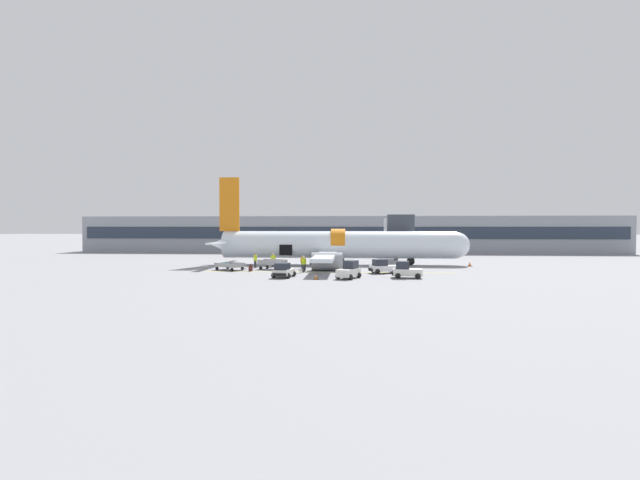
# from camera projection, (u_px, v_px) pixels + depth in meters

# --- Properties ---
(ground_plane) EXTENTS (500.00, 500.00, 0.00)m
(ground_plane) POSITION_uv_depth(u_px,v_px,m) (343.00, 269.00, 52.06)
(ground_plane) COLOR gray
(apron_marking_line) EXTENTS (27.99, 0.82, 0.01)m
(apron_marking_line) POSITION_uv_depth(u_px,v_px,m) (329.00, 272.00, 47.82)
(apron_marking_line) COLOR yellow
(apron_marking_line) RESTS_ON ground_plane
(terminal_strip) EXTENTS (106.58, 13.57, 7.19)m
(terminal_strip) POSITION_uv_depth(u_px,v_px,m) (347.00, 234.00, 89.07)
(terminal_strip) COLOR gray
(terminal_strip) RESTS_ON ground_plane
(jet_bridge_stub) EXTENTS (3.63, 12.71, 6.78)m
(jet_bridge_stub) POSITION_uv_depth(u_px,v_px,m) (397.00, 227.00, 63.71)
(jet_bridge_stub) COLOR #4C4C51
(jet_bridge_stub) RESTS_ON ground_plane
(airplane) EXTENTS (34.83, 30.60, 11.82)m
(airplane) POSITION_uv_depth(u_px,v_px,m) (335.00, 245.00, 57.32)
(airplane) COLOR silver
(airplane) RESTS_ON ground_plane
(baggage_tug_lead) EXTENTS (2.58, 3.22, 1.75)m
(baggage_tug_lead) POSITION_uv_depth(u_px,v_px,m) (349.00, 271.00, 42.06)
(baggage_tug_lead) COLOR silver
(baggage_tug_lead) RESTS_ON ground_plane
(baggage_tug_mid) EXTENTS (3.03, 2.10, 1.66)m
(baggage_tug_mid) POSITION_uv_depth(u_px,v_px,m) (406.00, 271.00, 42.41)
(baggage_tug_mid) COLOR silver
(baggage_tug_mid) RESTS_ON ground_plane
(baggage_tug_rear) EXTENTS (3.49, 2.40, 1.53)m
(baggage_tug_rear) POSITION_uv_depth(u_px,v_px,m) (383.00, 267.00, 46.78)
(baggage_tug_rear) COLOR white
(baggage_tug_rear) RESTS_ON ground_plane
(baggage_tug_spare) EXTENTS (2.33, 3.01, 1.47)m
(baggage_tug_spare) POSITION_uv_depth(u_px,v_px,m) (283.00, 271.00, 42.87)
(baggage_tug_spare) COLOR silver
(baggage_tug_spare) RESTS_ON ground_plane
(baggage_cart_loading) EXTENTS (4.23, 2.61, 1.18)m
(baggage_cart_loading) POSITION_uv_depth(u_px,v_px,m) (273.00, 265.00, 50.91)
(baggage_cart_loading) COLOR #999BA0
(baggage_cart_loading) RESTS_ON ground_plane
(baggage_cart_queued) EXTENTS (4.20, 3.15, 0.88)m
(baggage_cart_queued) POSITION_uv_depth(u_px,v_px,m) (230.00, 266.00, 50.06)
(baggage_cart_queued) COLOR #999BA0
(baggage_cart_queued) RESTS_ON ground_plane
(ground_crew_loader_a) EXTENTS (0.51, 0.51, 1.61)m
(ground_crew_loader_a) POSITION_uv_depth(u_px,v_px,m) (302.00, 262.00, 51.85)
(ground_crew_loader_a) COLOR #2D2D33
(ground_crew_loader_a) RESTS_ON ground_plane
(ground_crew_loader_b) EXTENTS (0.36, 0.53, 1.56)m
(ground_crew_loader_b) POSITION_uv_depth(u_px,v_px,m) (305.00, 263.00, 49.75)
(ground_crew_loader_b) COLOR black
(ground_crew_loader_b) RESTS_ON ground_plane
(ground_crew_driver) EXTENTS (0.61, 0.43, 1.77)m
(ground_crew_driver) POSITION_uv_depth(u_px,v_px,m) (273.00, 260.00, 53.83)
(ground_crew_driver) COLOR #2D2D33
(ground_crew_driver) RESTS_ON ground_plane
(ground_crew_supervisor) EXTENTS (0.58, 0.58, 1.82)m
(ground_crew_supervisor) POSITION_uv_depth(u_px,v_px,m) (255.00, 260.00, 53.07)
(ground_crew_supervisor) COLOR #2D2D33
(ground_crew_supervisor) RESTS_ON ground_plane
(ground_crew_helper) EXTENTS (0.40, 0.55, 1.58)m
(ground_crew_helper) POSITION_uv_depth(u_px,v_px,m) (304.00, 263.00, 50.76)
(ground_crew_helper) COLOR #1E2338
(ground_crew_helper) RESTS_ON ground_plane
(ground_crew_marshal) EXTENTS (0.47, 0.63, 1.81)m
(ground_crew_marshal) POSITION_uv_depth(u_px,v_px,m) (304.00, 264.00, 47.83)
(ground_crew_marshal) COLOR #2D2D33
(ground_crew_marshal) RESTS_ON ground_plane
(suitcase_on_tarmac_upright) EXTENTS (0.46, 0.42, 0.82)m
(suitcase_on_tarmac_upright) POSITION_uv_depth(u_px,v_px,m) (251.00, 268.00, 48.89)
(suitcase_on_tarmac_upright) COLOR #4C1E1E
(suitcase_on_tarmac_upright) RESTS_ON ground_plane
(safety_cone_nose) EXTENTS (0.62, 0.62, 0.56)m
(safety_cone_nose) POSITION_uv_depth(u_px,v_px,m) (470.00, 264.00, 55.09)
(safety_cone_nose) COLOR black
(safety_cone_nose) RESTS_ON ground_plane
(safety_cone_engine_left) EXTENTS (0.50, 0.50, 0.55)m
(safety_cone_engine_left) POSITION_uv_depth(u_px,v_px,m) (316.00, 277.00, 41.24)
(safety_cone_engine_left) COLOR black
(safety_cone_engine_left) RESTS_ON ground_plane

